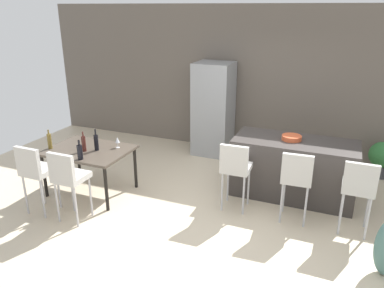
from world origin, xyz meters
TOP-DOWN VIEW (x-y plane):
  - ground_plane at (0.00, 0.00)m, footprint 10.00×10.00m
  - back_wall at (0.00, 2.62)m, footprint 10.00×0.12m
  - kitchen_island at (0.73, 0.91)m, footprint 1.86×0.83m
  - bar_chair_left at (0.02, 0.11)m, footprint 0.41×0.41m
  - bar_chair_middle at (0.87, 0.11)m, footprint 0.42×0.42m
  - bar_chair_right at (1.65, 0.11)m, footprint 0.40×0.40m
  - dining_table at (-2.27, -0.23)m, footprint 1.27×0.94m
  - dining_chair_near at (-2.56, -1.06)m, footprint 0.40×0.40m
  - dining_chair_far at (-1.99, -1.06)m, footprint 0.40×0.40m
  - wine_bottle_left at (-2.85, -0.43)m, footprint 0.06×0.06m
  - wine_bottle_far at (-2.13, -0.21)m, footprint 0.07×0.07m
  - wine_bottle_near at (-2.28, -0.32)m, footprint 0.06×0.06m
  - wine_bottle_right at (-2.13, -0.61)m, footprint 0.08×0.08m
  - wine_glass_middle at (-1.89, 0.01)m, footprint 0.07×0.07m
  - refrigerator at (-1.05, 2.18)m, footprint 0.72×0.68m
  - fruit_bowl at (0.66, 0.92)m, footprint 0.30×0.30m
  - potted_plant at (2.07, 2.17)m, footprint 0.45×0.45m

SIDE VIEW (x-z plane):
  - ground_plane at x=0.00m, z-range 0.00..0.00m
  - potted_plant at x=2.07m, z-range 0.06..0.71m
  - kitchen_island at x=0.73m, z-range 0.00..0.92m
  - dining_table at x=-2.27m, z-range 0.30..1.04m
  - bar_chair_left at x=0.02m, z-range 0.17..1.22m
  - bar_chair_middle at x=0.87m, z-range 0.17..1.22m
  - bar_chair_right at x=1.65m, z-range 0.17..1.22m
  - dining_chair_near at x=-2.56m, z-range 0.17..1.22m
  - dining_chair_far at x=-1.99m, z-range 0.17..1.22m
  - wine_bottle_right at x=-2.13m, z-range 0.71..1.00m
  - wine_glass_middle at x=-1.89m, z-range 0.78..0.95m
  - wine_bottle_near at x=-2.28m, z-range 0.71..1.02m
  - wine_bottle_left at x=-2.85m, z-range 0.71..1.02m
  - wine_bottle_far at x=-2.13m, z-range 0.70..1.04m
  - refrigerator at x=-1.05m, z-range 0.00..1.84m
  - fruit_bowl at x=0.66m, z-range 0.92..0.99m
  - back_wall at x=0.00m, z-range 0.00..2.90m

